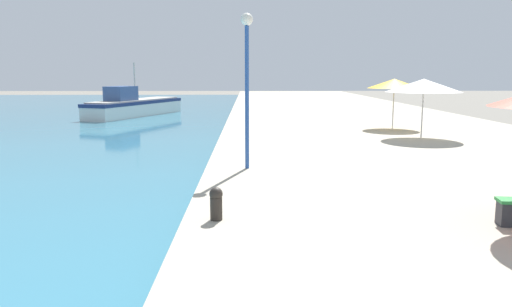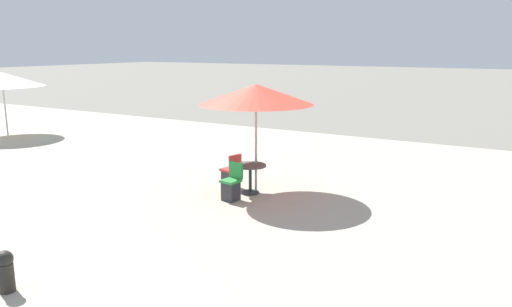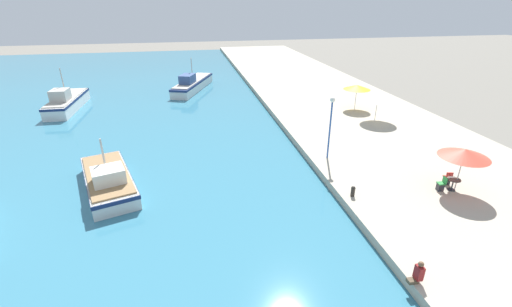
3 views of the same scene
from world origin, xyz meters
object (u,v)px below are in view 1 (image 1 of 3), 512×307
Objects in this scene: mooring_bollard at (216,203)px; cafe_chair_left at (510,209)px; cafe_umbrella_white at (424,85)px; lamppost at (247,64)px; fishing_boat_distant at (134,106)px; cafe_umbrella_striped at (394,84)px.

cafe_chair_left is at bearing -4.50° from mooring_bollard.
cafe_umbrella_white is 10.50m from lamppost.
fishing_boat_distant is 21.76m from cafe_umbrella_striped.
cafe_umbrella_striped is at bearing -18.89° from fishing_boat_distant.
mooring_bollard is at bearing 93.19° from cafe_chair_left.
cafe_chair_left is at bearing -49.46° from lamppost.
mooring_bollard is at bearing -53.41° from fishing_boat_distant.
cafe_umbrella_white is 13.31m from cafe_chair_left.
cafe_umbrella_striped is at bearing -1.16° from cafe_chair_left.
cafe_umbrella_white is 5.02× the size of mooring_bollard.
mooring_bollard is (-5.55, 0.44, 0.02)m from cafe_chair_left.
cafe_umbrella_white reaches higher than cafe_umbrella_striped.
fishing_boat_distant is at bearing 105.54° from mooring_bollard.
lamppost reaches higher than fishing_boat_distant.
fishing_boat_distant is at bearing 32.14° from cafe_chair_left.
cafe_umbrella_white is (16.75, -17.89, 2.01)m from fishing_boat_distant.
cafe_umbrella_striped reaches higher than cafe_chair_left.
cafe_chair_left is 1.39× the size of mooring_bollard.
cafe_chair_left is 0.20× the size of lamppost.
lamppost is at bearing -49.07° from fishing_boat_distant.
fishing_boat_distant is at bearing 109.88° from lamppost.
fishing_boat_distant is 2.40× the size of lamppost.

